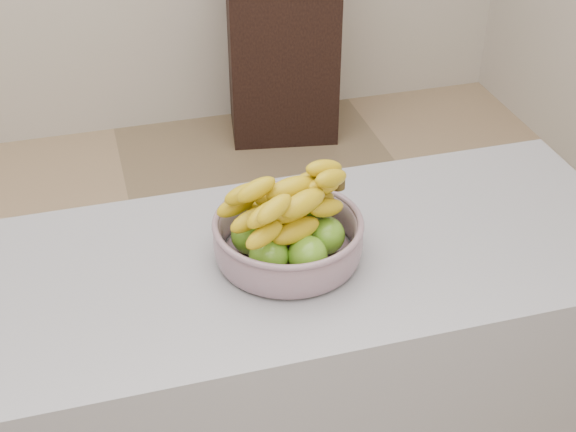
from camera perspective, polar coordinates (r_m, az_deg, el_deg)
name	(u,v)px	position (r m, az deg, el deg)	size (l,w,h in m)	color
counter	(189,427)	(1.93, -7.08, -14.66)	(2.00, 0.60, 0.90)	gray
cabinet	(282,44)	(3.83, -0.43, 12.15)	(0.49, 0.40, 0.89)	black
fruit_bowl	(288,232)	(1.62, 0.01, -1.17)	(0.31, 0.31, 0.19)	#919BAE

